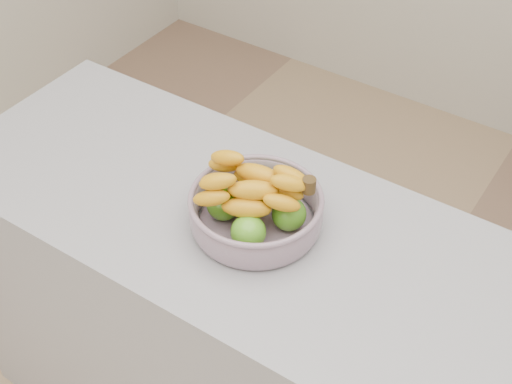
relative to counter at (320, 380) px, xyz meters
The scene contains 2 objects.
counter is the anchor object (origin of this frame).
fruit_bowl 0.54m from the counter, behind, with size 0.30×0.30×0.16m.
Camera 1 is at (0.43, -0.85, 2.03)m, focal length 50.00 mm.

